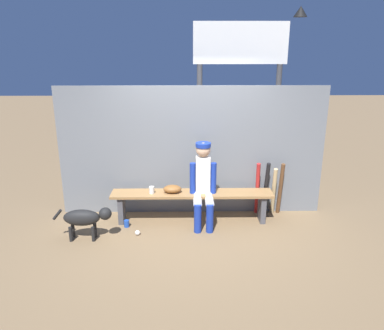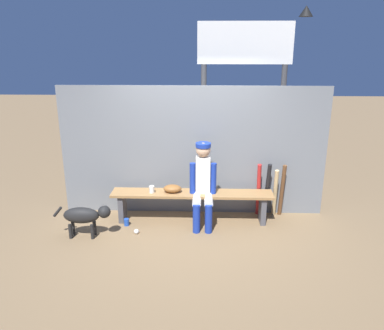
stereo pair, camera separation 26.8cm
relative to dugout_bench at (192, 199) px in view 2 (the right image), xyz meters
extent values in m
plane|color=brown|center=(0.00, 0.00, -0.38)|extent=(30.00, 30.00, 0.00)
cube|color=slate|center=(0.00, 0.36, 0.67)|extent=(4.25, 0.03, 2.09)
cube|color=olive|center=(0.00, 0.00, 0.09)|extent=(2.52, 0.36, 0.04)
cube|color=#4C4C51|center=(-1.11, 0.00, -0.15)|extent=(0.08, 0.29, 0.45)
cube|color=#4C4C51|center=(1.11, 0.00, -0.15)|extent=(0.08, 0.29, 0.45)
cube|color=silver|center=(0.17, 0.00, 0.40)|extent=(0.22, 0.13, 0.58)
sphere|color=tan|center=(0.17, 0.00, 0.80)|extent=(0.22, 0.22, 0.22)
cylinder|color=#193399|center=(0.17, 0.00, 0.87)|extent=(0.23, 0.23, 0.06)
cylinder|color=silver|center=(0.08, -0.19, 0.07)|extent=(0.13, 0.38, 0.13)
cylinder|color=#193399|center=(0.08, -0.38, -0.15)|extent=(0.11, 0.11, 0.45)
cylinder|color=#193399|center=(0.01, -0.02, 0.35)|extent=(0.09, 0.09, 0.49)
cylinder|color=silver|center=(0.26, -0.19, 0.07)|extent=(0.13, 0.38, 0.13)
cylinder|color=#193399|center=(0.26, -0.38, -0.15)|extent=(0.11, 0.11, 0.45)
cylinder|color=#193399|center=(0.33, -0.02, 0.35)|extent=(0.09, 0.09, 0.49)
ellipsoid|color=brown|center=(-0.30, 0.00, 0.17)|extent=(0.28, 0.20, 0.12)
cylinder|color=#B22323|center=(1.06, 0.23, 0.08)|extent=(0.10, 0.21, 0.91)
cylinder|color=black|center=(1.20, 0.24, 0.08)|extent=(0.09, 0.23, 0.91)
cylinder|color=tan|center=(1.33, 0.21, 0.03)|extent=(0.09, 0.23, 0.82)
cylinder|color=brown|center=(1.44, 0.24, 0.06)|extent=(0.08, 0.17, 0.88)
sphere|color=white|center=(-0.81, -0.46, -0.34)|extent=(0.07, 0.07, 0.07)
cylinder|color=#1E47AD|center=(-1.01, -0.20, -0.32)|extent=(0.08, 0.08, 0.11)
cylinder|color=silver|center=(-0.62, -0.03, 0.16)|extent=(0.08, 0.08, 0.11)
cylinder|color=#3F3F42|center=(0.16, 1.55, 0.79)|extent=(0.10, 0.10, 2.34)
cylinder|color=#3F3F42|center=(1.61, 1.55, 0.79)|extent=(0.10, 0.10, 2.34)
cube|color=white|center=(0.88, 1.55, 2.33)|extent=(1.69, 0.08, 0.73)
cone|color=black|center=(1.88, 1.45, 2.84)|extent=(0.24, 0.24, 0.18)
ellipsoid|color=black|center=(-1.58, -0.57, -0.04)|extent=(0.52, 0.20, 0.24)
sphere|color=black|center=(-1.24, -0.57, 0.02)|extent=(0.18, 0.18, 0.18)
cylinder|color=black|center=(-1.92, -0.57, 0.01)|extent=(0.15, 0.04, 0.16)
cylinder|color=black|center=(-1.42, -0.51, -0.27)|extent=(0.05, 0.05, 0.22)
cylinder|color=black|center=(-1.42, -0.63, -0.27)|extent=(0.05, 0.05, 0.22)
cylinder|color=black|center=(-1.74, -0.51, -0.27)|extent=(0.05, 0.05, 0.22)
cylinder|color=black|center=(-1.74, -0.63, -0.27)|extent=(0.05, 0.05, 0.22)
camera|label=1|loc=(-0.08, -5.51, 2.34)|focal=35.63mm
camera|label=2|loc=(0.19, -5.51, 2.34)|focal=35.63mm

